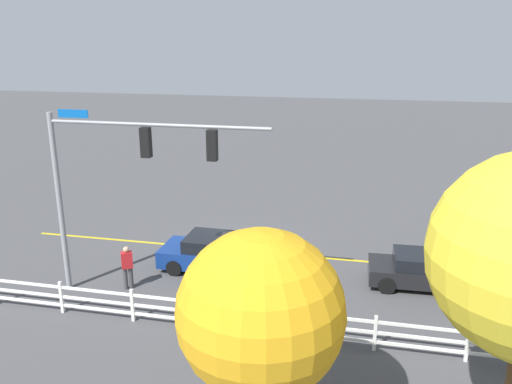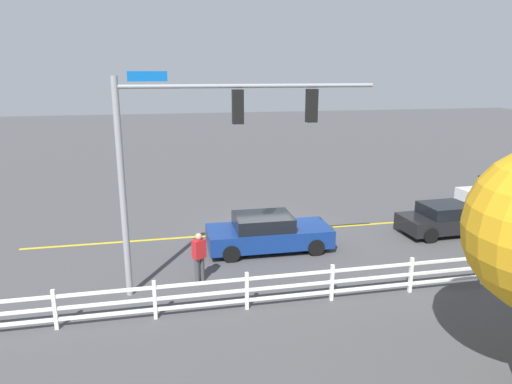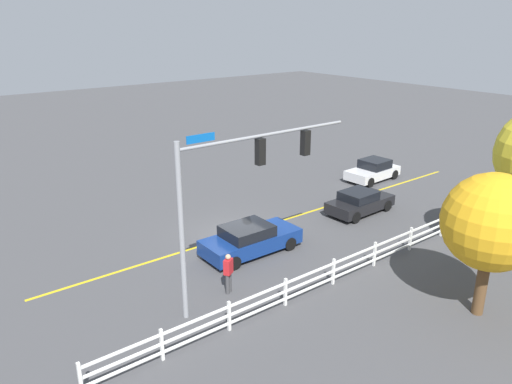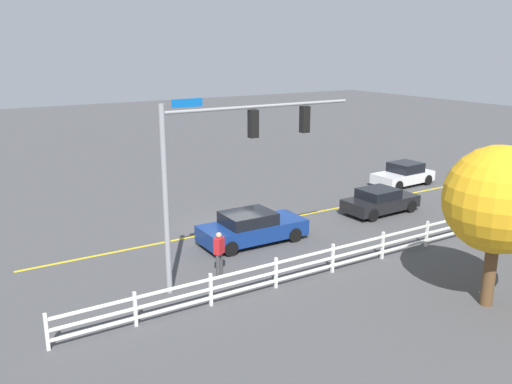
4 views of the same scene
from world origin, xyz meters
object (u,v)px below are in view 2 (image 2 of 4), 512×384
object	(u,v)px
car_0	(267,233)
pedestrian	(199,255)
car_2	(499,192)
car_1	(447,219)

from	to	relation	value
car_0	pedestrian	world-z (taller)	pedestrian
car_2	pedestrian	world-z (taller)	pedestrian
car_1	car_2	size ratio (longest dim) A/B	1.03
car_1	pedestrian	size ratio (longest dim) A/B	2.44
car_0	car_1	bearing A→B (deg)	2.35
car_2	pedestrian	distance (m)	17.19
car_0	car_1	world-z (taller)	car_0
pedestrian	car_0	bearing A→B (deg)	98.57
pedestrian	car_2	bearing A→B (deg)	79.88
car_1	car_2	bearing A→B (deg)	31.14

